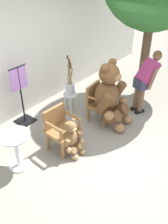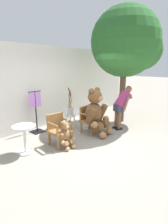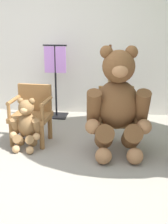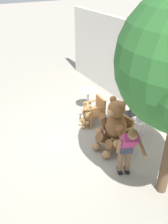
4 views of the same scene
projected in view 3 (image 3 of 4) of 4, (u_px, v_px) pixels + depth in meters
name	position (u px, v px, depth m)	size (l,w,h in m)	color
ground_plane	(66.00, 164.00, 4.09)	(60.00, 60.00, 0.00)	gray
back_wall	(86.00, 41.00, 5.96)	(10.00, 0.16, 2.80)	beige
wooden_chair_left	(32.00, 112.00, 4.71)	(0.59, 0.55, 0.86)	olive
wooden_chair_right	(116.00, 115.00, 4.56)	(0.61, 0.58, 0.86)	olive
teddy_bear_large	(118.00, 102.00, 4.24)	(0.90, 0.88, 1.49)	brown
teddy_bear_small	(26.00, 124.00, 4.47)	(0.45, 0.43, 0.75)	olive
white_stool	(109.00, 108.00, 5.33)	(0.34, 0.34, 0.46)	silver
brush_bucket	(109.00, 90.00, 5.23)	(0.22, 0.22, 0.95)	silver
clothing_display_stand	(56.00, 80.00, 5.83)	(0.44, 0.40, 1.36)	black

